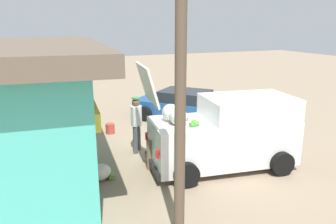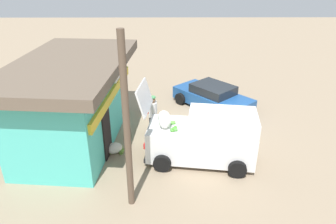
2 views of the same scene
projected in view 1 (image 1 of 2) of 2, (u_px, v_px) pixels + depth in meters
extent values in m
plane|color=gray|center=(192.00, 138.00, 11.61)|extent=(60.00, 60.00, 0.00)
cube|color=#4CC6B7|center=(23.00, 120.00, 8.48)|extent=(6.47, 3.62, 3.05)
cube|color=yellow|center=(86.00, 92.00, 8.79)|extent=(5.91, 0.63, 0.36)
cube|color=black|center=(91.00, 147.00, 8.05)|extent=(0.90, 0.14, 2.00)
cube|color=white|center=(81.00, 74.00, 9.97)|extent=(1.50, 0.19, 0.60)
cube|color=brown|center=(15.00, 52.00, 8.03)|extent=(7.53, 4.68, 0.40)
cube|color=white|center=(222.00, 140.00, 9.15)|extent=(2.24, 4.11, 1.21)
cube|color=white|center=(248.00, 107.00, 9.10)|extent=(1.97, 2.63, 0.60)
cube|color=black|center=(285.00, 106.00, 9.39)|extent=(1.46, 0.28, 0.45)
cube|color=white|center=(147.00, 84.00, 8.20)|extent=(1.58, 0.54, 0.98)
ellipsoid|color=silver|center=(171.00, 113.00, 8.78)|extent=(0.56, 0.47, 0.47)
ellipsoid|color=silver|center=(178.00, 117.00, 8.44)|extent=(0.54, 0.45, 0.45)
cylinder|color=#529B42|center=(194.00, 124.00, 8.35)|extent=(0.17, 0.27, 0.12)
cylinder|color=#5EB542|center=(184.00, 119.00, 8.82)|extent=(0.18, 0.24, 0.13)
cylinder|color=green|center=(193.00, 123.00, 8.40)|extent=(0.29, 0.26, 0.14)
cube|color=black|center=(152.00, 165.00, 8.80)|extent=(1.63, 0.31, 0.16)
cube|color=red|center=(157.00, 154.00, 8.02)|extent=(0.15, 0.08, 0.20)
cube|color=red|center=(147.00, 136.00, 9.27)|extent=(0.15, 0.08, 0.20)
cylinder|color=black|center=(282.00, 164.00, 8.73)|extent=(0.31, 0.67, 0.65)
cylinder|color=black|center=(248.00, 140.00, 10.47)|extent=(0.31, 0.67, 0.65)
cylinder|color=black|center=(187.00, 175.00, 8.08)|extent=(0.31, 0.67, 0.65)
cylinder|color=black|center=(167.00, 148.00, 9.82)|extent=(0.31, 0.67, 0.65)
cube|color=#1E4C8C|center=(185.00, 108.00, 13.80)|extent=(4.21, 4.04, 0.63)
cube|color=#1E2328|center=(185.00, 96.00, 13.66)|extent=(2.49, 2.46, 0.43)
cylinder|color=black|center=(165.00, 104.00, 15.24)|extent=(0.60, 0.57, 0.61)
cylinder|color=black|center=(145.00, 114.00, 13.60)|extent=(0.60, 0.57, 0.61)
cylinder|color=black|center=(223.00, 111.00, 14.09)|extent=(0.60, 0.57, 0.61)
cylinder|color=black|center=(209.00, 122.00, 12.45)|extent=(0.60, 0.57, 0.61)
cylinder|color=#4C4C51|center=(135.00, 140.00, 10.16)|extent=(0.15, 0.15, 0.87)
cylinder|color=#4C4C51|center=(138.00, 137.00, 10.48)|extent=(0.15, 0.15, 0.87)
cylinder|color=silver|center=(136.00, 116.00, 10.13)|extent=(0.47, 0.47, 0.61)
sphere|color=brown|center=(136.00, 102.00, 10.02)|extent=(0.23, 0.23, 0.23)
cylinder|color=#4C9959|center=(136.00, 98.00, 9.98)|extent=(0.26, 0.26, 0.05)
cylinder|color=silver|center=(134.00, 117.00, 9.90)|extent=(0.09, 0.09, 0.58)
cylinder|color=silver|center=(138.00, 113.00, 10.35)|extent=(0.09, 0.09, 0.58)
cylinder|color=#726047|center=(155.00, 151.00, 9.33)|extent=(0.15, 0.15, 0.86)
cylinder|color=#726047|center=(149.00, 155.00, 9.04)|extent=(0.15, 0.15, 0.86)
cylinder|color=silver|center=(160.00, 133.00, 8.92)|extent=(0.74, 0.70, 0.65)
sphere|color=tan|center=(170.00, 125.00, 8.71)|extent=(0.23, 0.23, 0.23)
cylinder|color=silver|center=(171.00, 135.00, 9.05)|extent=(0.09, 0.09, 0.58)
cylinder|color=silver|center=(163.00, 140.00, 8.64)|extent=(0.09, 0.09, 0.58)
ellipsoid|color=silver|center=(99.00, 172.00, 8.47)|extent=(0.71, 0.78, 0.42)
cylinder|color=#5A9131|center=(105.00, 173.00, 8.74)|extent=(0.28, 0.27, 0.15)
cylinder|color=#518D44|center=(103.00, 173.00, 8.77)|extent=(0.13, 0.30, 0.11)
cylinder|color=olive|center=(111.00, 176.00, 8.58)|extent=(0.26, 0.18, 0.15)
cylinder|color=#6EAB38|center=(90.00, 181.00, 8.32)|extent=(0.16, 0.25, 0.14)
cylinder|color=#BF3F33|center=(110.00, 129.00, 12.09)|extent=(0.33, 0.33, 0.37)
cylinder|color=brown|center=(180.00, 96.00, 5.64)|extent=(0.20, 0.20, 5.43)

